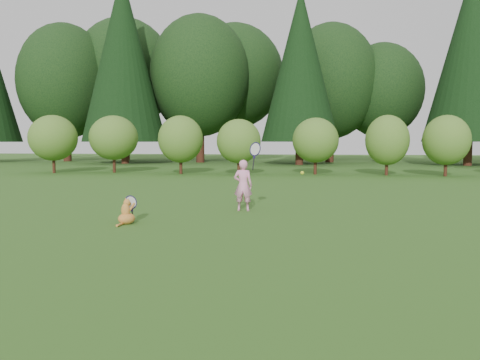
# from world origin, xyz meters

# --- Properties ---
(ground) EXTENTS (100.00, 100.00, 0.00)m
(ground) POSITION_xyz_m (0.00, 0.00, 0.00)
(ground) COLOR #274D15
(ground) RESTS_ON ground
(shrub_row) EXTENTS (28.00, 3.00, 2.80)m
(shrub_row) POSITION_xyz_m (0.00, 13.00, 1.40)
(shrub_row) COLOR #4C7B26
(shrub_row) RESTS_ON ground
(woodland_backdrop) EXTENTS (48.00, 10.00, 15.00)m
(woodland_backdrop) POSITION_xyz_m (0.00, 23.00, 7.50)
(woodland_backdrop) COLOR black
(woodland_backdrop) RESTS_ON ground
(child) EXTENTS (0.61, 0.39, 1.60)m
(child) POSITION_xyz_m (0.18, 1.46, 0.56)
(child) COLOR #FA95C6
(child) RESTS_ON ground
(cat) EXTENTS (0.45, 0.71, 0.61)m
(cat) POSITION_xyz_m (-1.64, -0.40, 0.23)
(cat) COLOR orange
(cat) RESTS_ON ground
(tennis_ball) EXTENTS (0.07, 0.07, 0.07)m
(tennis_ball) POSITION_xyz_m (1.39, 1.18, 0.83)
(tennis_ball) COLOR yellow
(tennis_ball) RESTS_ON ground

